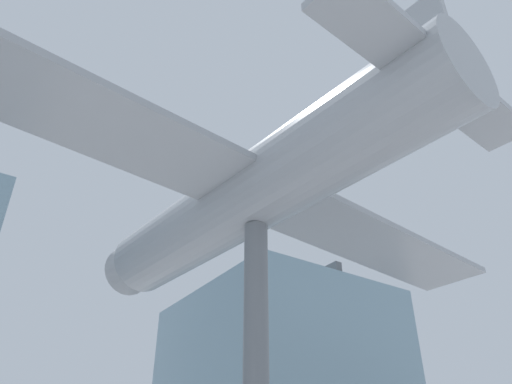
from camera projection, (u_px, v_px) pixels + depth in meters
support_pylon_central at (256, 382)px, 10.22m from camera, size 0.56×0.56×7.17m
suspended_airplane at (251, 194)px, 12.73m from camera, size 18.65×13.10×3.09m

